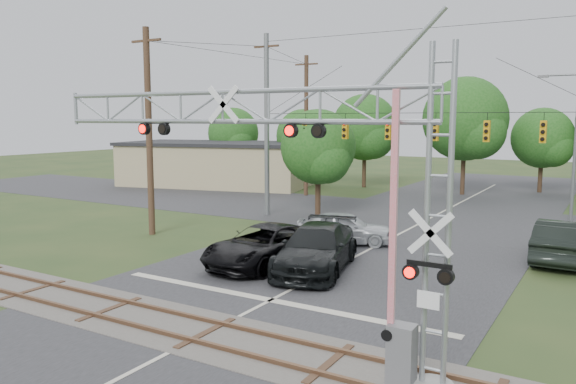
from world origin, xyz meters
The scene contains 14 objects.
ground centered at (0.00, 0.00, 0.00)m, with size 160.00×160.00×0.00m, color #273B1B.
road_main centered at (0.00, 10.00, 0.01)m, with size 14.00×90.00×0.02m, color #28272A.
road_cross centered at (0.00, 24.00, 0.01)m, with size 90.00×12.00×0.02m, color #28272A.
railroad_track centered at (0.00, 2.00, 0.03)m, with size 90.00×3.20×0.17m.
crossing_gantry centered at (3.18, 1.63, 4.87)m, with size 12.11×1.00×7.83m.
traffic_signal_span centered at (0.91, 20.00, 5.72)m, with size 19.34×0.36×11.50m.
pickup_black centered at (-2.79, 9.40, 0.85)m, with size 2.83×6.14×1.71m, color black.
car_dark centered at (-0.50, 9.80, 0.92)m, with size 2.59×6.37×1.85m, color black.
sedan_silver centered at (-1.62, 14.90, 0.81)m, with size 1.91×4.74×1.61m, color #B5BABE.
suv_dark centered at (8.05, 16.55, 0.92)m, with size 1.95×5.59×1.84m, color black.
commercial_building centered at (-22.51, 31.66, 2.03)m, with size 18.91×12.55×4.05m.
streetlight centered at (7.47, 27.48, 5.04)m, with size 2.40×0.25×9.01m.
utility_poles centered at (2.10, 22.64, 5.82)m, with size 26.39×30.42×12.77m.
treeline centered at (1.80, 36.25, 5.38)m, with size 53.98×25.81×9.60m.
Camera 1 is at (10.02, -10.20, 6.22)m, focal length 35.00 mm.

